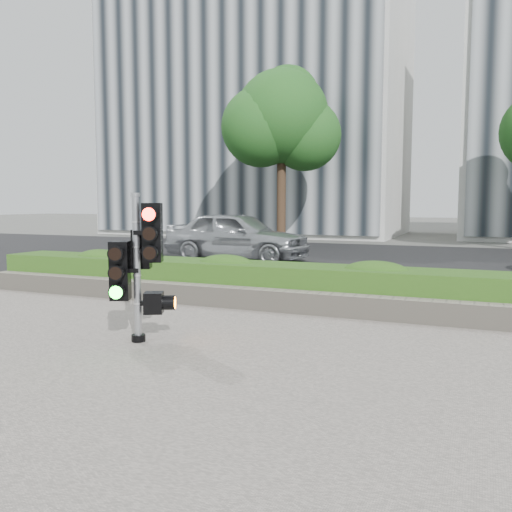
% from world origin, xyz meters
% --- Properties ---
extents(ground, '(120.00, 120.00, 0.00)m').
position_xyz_m(ground, '(0.00, 0.00, 0.00)').
color(ground, '#51514C').
rests_on(ground, ground).
extents(sidewalk, '(16.00, 11.00, 0.03)m').
position_xyz_m(sidewalk, '(0.00, -2.50, 0.01)').
color(sidewalk, '#9E9389').
rests_on(sidewalk, ground).
extents(road, '(60.00, 13.00, 0.02)m').
position_xyz_m(road, '(0.00, 10.00, 0.01)').
color(road, black).
rests_on(road, ground).
extents(curb, '(60.00, 0.25, 0.12)m').
position_xyz_m(curb, '(0.00, 3.15, 0.06)').
color(curb, gray).
rests_on(curb, ground).
extents(stone_wall, '(12.00, 0.32, 0.34)m').
position_xyz_m(stone_wall, '(0.00, 1.90, 0.20)').
color(stone_wall, gray).
rests_on(stone_wall, sidewalk).
extents(hedge, '(12.00, 1.00, 0.68)m').
position_xyz_m(hedge, '(0.00, 2.55, 0.37)').
color(hedge, '#4E8829').
rests_on(hedge, sidewalk).
extents(building_left, '(16.00, 9.00, 15.00)m').
position_xyz_m(building_left, '(-9.00, 23.00, 7.50)').
color(building_left, '#B7B7B2').
rests_on(building_left, ground).
extents(tree_left, '(4.61, 4.03, 7.34)m').
position_xyz_m(tree_left, '(-4.52, 14.56, 5.04)').
color(tree_left, black).
rests_on(tree_left, ground).
extents(traffic_signal, '(0.68, 0.62, 1.87)m').
position_xyz_m(traffic_signal, '(-0.89, -0.57, 1.06)').
color(traffic_signal, black).
rests_on(traffic_signal, sidewalk).
extents(car_silver, '(4.47, 1.96, 1.50)m').
position_xyz_m(car_silver, '(-3.77, 8.61, 0.77)').
color(car_silver, '#A9ADB1').
rests_on(car_silver, road).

